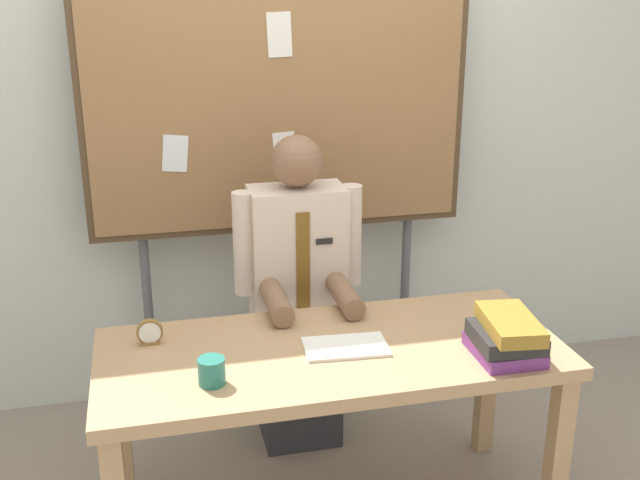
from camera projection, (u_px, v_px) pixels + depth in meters
back_wall at (272, 123)px, 3.62m from camera, size 6.40×0.08×2.70m
desk at (331, 370)px, 2.78m from camera, size 1.67×0.71×0.74m
person at (299, 306)px, 3.31m from camera, size 0.55×0.56×1.40m
bulletin_board at (279, 104)px, 3.39m from camera, size 1.74×0.09×2.10m
book_stack at (507, 337)px, 2.65m from camera, size 0.23×0.31×0.16m
open_notebook at (346, 347)px, 2.74m from camera, size 0.31×0.20×0.01m
desk_clock at (150, 333)px, 2.76m from camera, size 0.10×0.04×0.10m
coffee_mug at (212, 371)px, 2.49m from camera, size 0.09×0.09×0.09m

